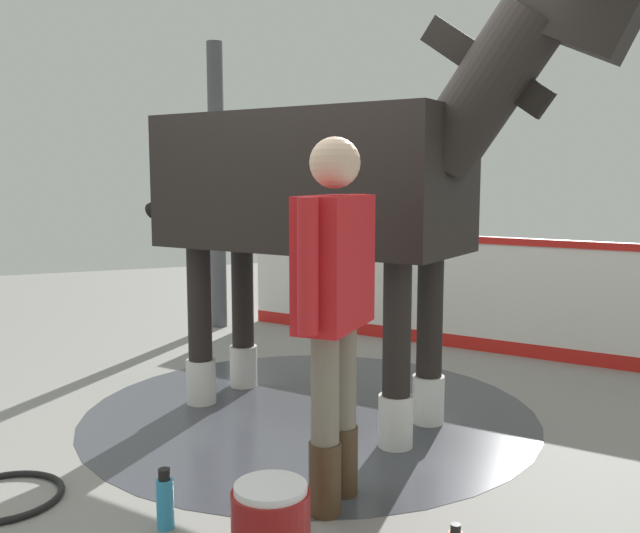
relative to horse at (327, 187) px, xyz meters
name	(u,v)px	position (x,y,z in m)	size (l,w,h in m)	color
ground_plane	(295,426)	(-0.25, -0.06, -1.49)	(16.00, 16.00, 0.02)	gray
wet_patch	(310,412)	(-0.08, 0.11, -1.47)	(2.95, 2.95, 0.00)	#42444C
barrier_wall	(441,295)	(1.72, 1.39, -1.01)	(2.48, 3.42, 1.02)	white
roof_post_far	(217,187)	(0.04, 2.95, -0.04)	(0.16, 0.16, 2.87)	#4C4C51
horse	(327,187)	(0.00, 0.00, 0.00)	(2.14, 2.84, 2.65)	black
handler	(334,296)	(-0.45, -1.14, -0.48)	(0.52, 0.51, 1.72)	#47331E
wash_bucket	(271,525)	(-0.89, -1.52, -1.31)	(0.32, 0.32, 0.33)	maroon
bottle_shampoo	(165,501)	(-1.23, -1.07, -1.35)	(0.08, 0.08, 0.27)	#3399CC
hose_coil	(3,497)	(-1.90, -0.50, -1.46)	(0.56, 0.56, 0.03)	black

